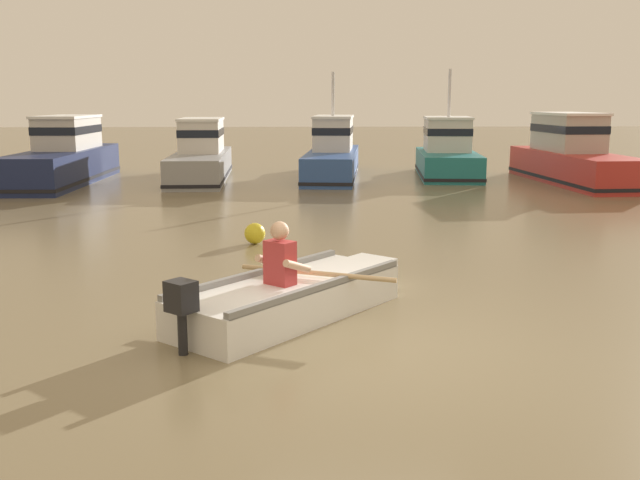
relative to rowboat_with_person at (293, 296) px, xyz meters
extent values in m
plane|color=#7A6B4C|center=(0.84, -1.09, -0.25)|extent=(120.00, 120.00, 0.00)
cube|color=white|center=(-0.05, -0.05, -0.03)|extent=(2.85, 3.07, 0.44)
cube|color=white|center=(1.08, 1.26, -0.03)|extent=(0.72, 0.70, 0.42)
cube|color=gray|center=(-0.43, 0.28, 0.22)|extent=(2.04, 2.36, 0.08)
cube|color=gray|center=(0.34, -0.39, 0.22)|extent=(2.04, 2.36, 0.08)
cube|color=white|center=(-0.11, -0.13, 0.15)|extent=(0.95, 0.87, 0.06)
cylinder|color=black|center=(-1.12, -1.30, 0.02)|extent=(0.14, 0.14, 0.54)
cube|color=black|center=(-1.12, -1.30, 0.37)|extent=(0.37, 0.36, 0.32)
cube|color=#B23333|center=(-0.14, -0.17, 0.45)|extent=(0.40, 0.39, 0.52)
sphere|color=tan|center=(-0.14, -0.17, 0.83)|extent=(0.22, 0.22, 0.22)
cylinder|color=tan|center=(-0.28, 0.01, 0.43)|extent=(0.35, 0.38, 0.23)
cylinder|color=tan|center=(0.06, -0.27, 0.43)|extent=(0.35, 0.38, 0.23)
cylinder|color=tan|center=(0.30, 0.11, 0.25)|extent=(1.87, 0.83, 0.06)
cube|color=#19234C|center=(-7.11, 14.04, 0.26)|extent=(1.77, 6.78, 1.03)
cube|color=black|center=(-7.11, 14.04, -0.07)|extent=(1.81, 6.82, 0.10)
cube|color=beige|center=(-7.10, 14.65, 1.26)|extent=(1.36, 2.86, 0.95)
cube|color=black|center=(-7.10, 14.65, 1.38)|extent=(1.39, 2.89, 0.24)
cube|color=white|center=(-7.10, 14.65, 1.77)|extent=(1.43, 3.00, 0.08)
cube|color=gray|center=(-3.02, 14.99, 0.18)|extent=(1.83, 6.41, 0.87)
cube|color=black|center=(-3.02, 14.99, -0.10)|extent=(1.88, 6.45, 0.10)
cube|color=silver|center=(-3.04, 15.56, 1.12)|extent=(1.35, 2.71, 1.01)
cube|color=black|center=(-3.04, 15.56, 1.25)|extent=(1.39, 2.74, 0.24)
cube|color=white|center=(-3.04, 15.56, 1.66)|extent=(1.42, 2.85, 0.08)
cube|color=#2D519E|center=(1.27, 15.56, 0.18)|extent=(2.28, 6.79, 0.87)
cube|color=black|center=(1.27, 15.56, -0.10)|extent=(2.32, 6.84, 0.10)
cube|color=silver|center=(1.33, 16.16, 1.15)|extent=(1.51, 2.91, 1.07)
cube|color=black|center=(1.33, 16.16, 1.29)|extent=(1.54, 2.95, 0.24)
cube|color=white|center=(1.33, 16.16, 1.73)|extent=(1.59, 3.06, 0.08)
cylinder|color=silver|center=(1.29, 15.73, 1.90)|extent=(0.10, 0.10, 2.57)
cube|color=#1E727A|center=(5.14, 15.64, 0.16)|extent=(2.38, 5.14, 0.83)
cube|color=black|center=(5.14, 15.64, -0.11)|extent=(2.43, 5.18, 0.10)
cube|color=silver|center=(5.19, 16.08, 1.11)|extent=(1.66, 2.23, 1.07)
cube|color=black|center=(5.19, 16.08, 1.25)|extent=(1.69, 2.26, 0.24)
cube|color=white|center=(5.19, 16.08, 1.69)|extent=(1.74, 2.34, 0.08)
cylinder|color=silver|center=(5.15, 15.76, 1.93)|extent=(0.10, 0.10, 2.71)
cube|color=#B72D28|center=(8.66, 13.62, 0.22)|extent=(2.16, 6.52, 0.95)
cube|color=black|center=(8.66, 13.62, -0.08)|extent=(2.20, 6.56, 0.10)
cube|color=#B2ADA3|center=(8.63, 14.20, 1.26)|extent=(1.54, 2.78, 1.12)
cube|color=black|center=(8.63, 14.20, 1.40)|extent=(1.57, 2.81, 0.24)
cube|color=white|center=(8.63, 14.20, 1.86)|extent=(1.62, 2.92, 0.08)
sphere|color=yellow|center=(-0.70, 4.42, -0.06)|extent=(0.38, 0.38, 0.38)
camera|label=1|loc=(0.05, -8.38, 2.34)|focal=40.39mm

